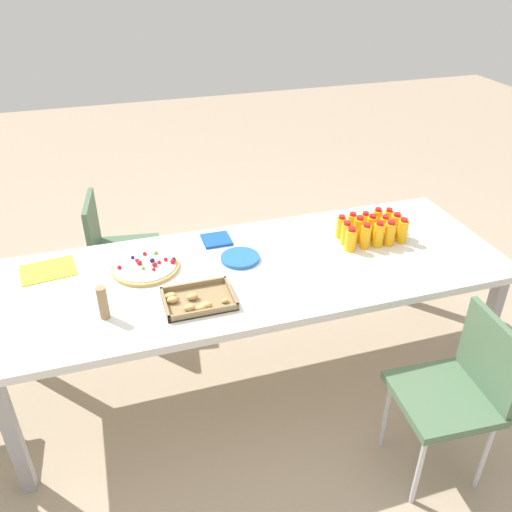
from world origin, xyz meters
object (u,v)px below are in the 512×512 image
Objects in this scene: juice_bottle_1 at (377,221)px; juice_bottle_11 at (390,233)px; party_table at (255,276)px; juice_bottle_14 at (351,240)px; paper_folder at (48,270)px; chair_near_right at (115,247)px; juice_bottle_7 at (371,228)px; juice_bottle_5 at (396,225)px; napkin_stack at (216,240)px; juice_bottle_3 at (352,224)px; juice_bottle_13 at (366,236)px; juice_bottle_12 at (378,235)px; cardboard_tube at (103,303)px; juice_bottle_10 at (403,231)px; juice_bottle_6 at (384,227)px; fruit_pizza at (146,266)px; chair_far_left at (459,387)px; snack_tray at (196,300)px; juice_bottle_4 at (341,227)px; juice_bottle_0 at (388,220)px; juice_bottle_8 at (359,230)px; juice_bottle_2 at (365,224)px; juice_bottle_9 at (346,233)px; plate_stack at (240,258)px.

juice_bottle_1 is 0.15m from juice_bottle_11.
party_table is 0.55m from juice_bottle_14.
chair_near_right is at bearing -120.83° from paper_folder.
paper_folder is (1.68, -0.19, -0.07)m from juice_bottle_7.
juice_bottle_5 reaches higher than napkin_stack.
juice_bottle_3 is 0.95× the size of juice_bottle_13.
cardboard_tube is (1.44, 0.20, 0.01)m from juice_bottle_12.
juice_bottle_10 is 0.22m from juice_bottle_13.
juice_bottle_12 is 1.71m from paper_folder.
juice_bottle_7 is 1.13× the size of juice_bottle_14.
party_table is 0.78m from juice_bottle_6.
cardboard_tube is at bearing 3.12° from chair_near_right.
juice_bottle_12 reaches higher than juice_bottle_13.
cardboard_tube reaches higher than juice_bottle_12.
fruit_pizza is (1.36, -0.07, -0.05)m from juice_bottle_5.
juice_bottle_11 reaches higher than chair_far_left.
snack_tray is 0.81m from paper_folder.
juice_bottle_10 is (-0.29, 0.15, 0.00)m from juice_bottle_4.
juice_bottle_3 is 0.15m from juice_bottle_13.
juice_bottle_0 is 0.50× the size of paper_folder.
juice_bottle_11 is at bearing 149.61° from juice_bottle_8.
juice_bottle_0 is 0.93× the size of juice_bottle_10.
juice_bottle_11 reaches higher than snack_tray.
juice_bottle_7 reaches higher than fruit_pizza.
juice_bottle_1 is at bearing -177.90° from juice_bottle_2.
party_table is at bearing 1.45° from juice_bottle_14.
snack_tray is (1.18, 0.36, -0.05)m from juice_bottle_0.
chair_near_right is at bearing -29.13° from juice_bottle_10.
fruit_pizza is (1.07, -0.07, -0.05)m from juice_bottle_9.
napkin_stack is (0.96, -0.31, -0.06)m from juice_bottle_10.
juice_bottle_3 is at bearing -1.99° from juice_bottle_1.
juice_bottle_12 reaches higher than chair_near_right.
cardboard_tube reaches higher than juice_bottle_4.
juice_bottle_8 is at bearing -168.31° from cardboard_tube.
chair_near_right is 3.19× the size of paper_folder.
napkin_stack is at bearing -15.95° from juice_bottle_7.
chair_far_left is 5.77× the size of juice_bottle_1.
juice_bottle_12 is at bearing 159.18° from napkin_stack.
party_table is 1.09m from chair_near_right.
juice_bottle_13 reaches higher than juice_bottle_3.
juice_bottle_1 reaches higher than party_table.
napkin_stack is (0.74, -0.23, -0.06)m from juice_bottle_8.
juice_bottle_0 is 0.65× the size of plate_stack.
juice_bottle_10 is (-1.49, 0.83, 0.31)m from chair_near_right.
juice_bottle_9 is (0.14, -0.90, 0.30)m from chair_far_left.
juice_bottle_4 is 0.69m from napkin_stack.
juice_bottle_12 is at bearing 174.65° from juice_bottle_13.
cardboard_tube is at bearing 7.92° from juice_bottle_12.
juice_bottle_9 is 0.07m from juice_bottle_14.
juice_bottle_13 reaches higher than juice_bottle_2.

